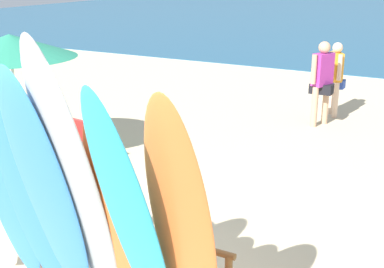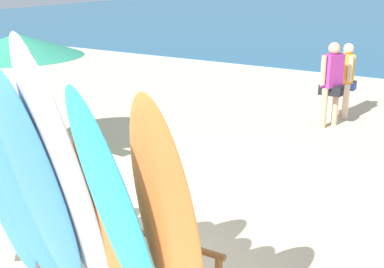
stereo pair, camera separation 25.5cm
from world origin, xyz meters
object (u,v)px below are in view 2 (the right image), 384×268
object	(u,v)px
surfboard_grey_4	(67,184)
beachgoer_by_water	(346,75)
surfboard_orange_5	(109,220)
beach_umbrella	(18,45)
surfboard_blue_3	(40,192)
surfboard_orange_7	(170,229)
surfboard_blue_2	(24,199)
beachgoer_photographing	(332,79)
surfboard_blue_1	(2,193)
beach_chair_red	(83,140)
surfboard_teal_6	(120,223)
surfboard_rack	(103,233)

from	to	relation	value
surfboard_grey_4	beachgoer_by_water	xyz separation A→B (m)	(0.25, 8.14, -0.43)
surfboard_orange_5	beach_umbrella	world-z (taller)	beach_umbrella
surfboard_blue_3	surfboard_orange_7	world-z (taller)	surfboard_blue_3
beach_umbrella	surfboard_blue_3	bearing A→B (deg)	-39.91
beachgoer_by_water	beach_umbrella	world-z (taller)	beach_umbrella
surfboard_blue_2	beachgoer_photographing	xyz separation A→B (m)	(0.80, 7.23, -0.06)
surfboard_blue_1	beach_chair_red	size ratio (longest dim) A/B	2.63
beachgoer_by_water	beach_umbrella	size ratio (longest dim) A/B	0.76
beach_umbrella	surfboard_blue_2	bearing A→B (deg)	-41.92
surfboard_blue_2	beach_chair_red	size ratio (longest dim) A/B	2.73
surfboard_blue_2	surfboard_orange_7	world-z (taller)	surfboard_orange_7
surfboard_blue_2	surfboard_teal_6	world-z (taller)	surfboard_teal_6
surfboard_grey_4	surfboard_orange_5	bearing A→B (deg)	20.92
surfboard_blue_1	beach_chair_red	bearing A→B (deg)	120.83
surfboard_rack	beachgoer_by_water	size ratio (longest dim) A/B	1.72
surfboard_blue_1	surfboard_blue_3	distance (m)	0.69
surfboard_blue_3	surfboard_teal_6	xyz separation A→B (m)	(0.96, -0.08, -0.02)
surfboard_blue_3	beachgoer_photographing	size ratio (longest dim) A/B	1.46
surfboard_teal_6	surfboard_orange_7	bearing A→B (deg)	29.43
surfboard_teal_6	beachgoer_by_water	world-z (taller)	surfboard_teal_6
beach_chair_red	surfboard_orange_7	bearing A→B (deg)	-32.82
surfboard_orange_5	beach_chair_red	xyz separation A→B (m)	(-3.03, 2.96, -0.64)
surfboard_orange_5	beachgoer_by_water	world-z (taller)	surfboard_orange_5
beachgoer_by_water	surfboard_orange_7	bearing A→B (deg)	155.56
surfboard_blue_1	surfboard_blue_3	xyz separation A→B (m)	(0.66, -0.10, 0.20)
surfboard_blue_2	beachgoer_photographing	bearing A→B (deg)	79.55
surfboard_blue_3	surfboard_grey_4	distance (m)	0.34
surfboard_blue_2	beach_chair_red	xyz separation A→B (m)	(-2.05, 3.02, -0.64)
beach_chair_red	surfboard_blue_3	bearing A→B (deg)	-46.29
surfboard_blue_1	beachgoer_photographing	bearing A→B (deg)	82.08
surfboard_orange_7	beach_chair_red	xyz separation A→B (m)	(-3.69, 3.01, -0.76)
surfboard_blue_1	surfboard_teal_6	world-z (taller)	surfboard_teal_6
beachgoer_photographing	beach_umbrella	distance (m)	5.99
surfboard_teal_6	surfboard_rack	bearing A→B (deg)	145.23
surfboard_orange_5	beach_chair_red	size ratio (longest dim) A/B	2.72
beachgoer_by_water	surfboard_orange_5	bearing A→B (deg)	150.88
surfboard_blue_1	beach_umbrella	bearing A→B (deg)	136.13
surfboard_blue_3	beachgoer_photographing	xyz separation A→B (m)	(0.50, 7.30, -0.23)
surfboard_orange_7	beach_umbrella	size ratio (longest dim) A/B	1.13
surfboard_blue_3	beach_umbrella	bearing A→B (deg)	141.36
beach_umbrella	surfboard_blue_1	bearing A→B (deg)	-45.05
surfboard_blue_2	surfboard_blue_3	bearing A→B (deg)	-16.58
beach_chair_red	beach_umbrella	xyz separation A→B (m)	(-1.02, -0.26, 1.52)
surfboard_blue_1	beach_chair_red	xyz separation A→B (m)	(-1.70, 2.99, -0.60)
surfboard_orange_5	surfboard_orange_7	xyz separation A→B (m)	(0.66, -0.05, 0.12)
surfboard_blue_3	surfboard_orange_5	bearing A→B (deg)	12.43
surfboard_blue_3	surfboard_orange_7	xyz separation A→B (m)	(1.33, 0.08, -0.05)
surfboard_rack	surfboard_grey_4	xyz separation A→B (m)	(0.13, -0.58, 0.78)
surfboard_blue_1	surfboard_grey_4	bearing A→B (deg)	-3.27
surfboard_grey_4	beach_chair_red	xyz separation A→B (m)	(-2.67, 3.07, -0.94)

